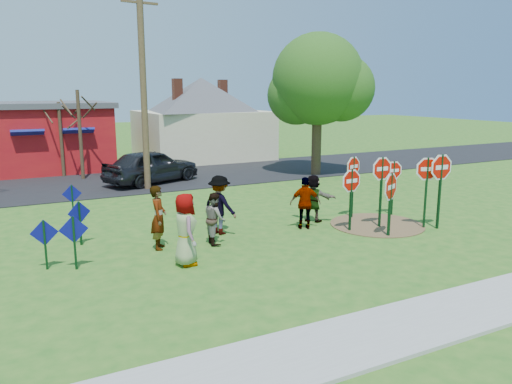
{
  "coord_description": "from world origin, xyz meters",
  "views": [
    {
      "loc": [
        -6.88,
        -13.87,
        4.58
      ],
      "look_at": [
        0.74,
        0.84,
        1.19
      ],
      "focal_mm": 35.0,
      "sensor_mm": 36.0,
      "label": 1
    }
  ],
  "objects_px": {
    "person_b": "(159,217)",
    "leafy_tree": "(320,84)",
    "stop_sign_c": "(427,176)",
    "suv": "(152,166)",
    "stop_sign_a": "(351,186)",
    "stop_sign_d": "(394,175)",
    "person_a": "(185,230)",
    "stop_sign_b": "(353,172)",
    "utility_pole": "(143,81)"
  },
  "relations": [
    {
      "from": "stop_sign_a",
      "to": "person_b",
      "type": "xyz_separation_m",
      "value": [
        -6.13,
        1.08,
        -0.57
      ]
    },
    {
      "from": "person_a",
      "to": "stop_sign_a",
      "type": "bearing_deg",
      "value": -79.97
    },
    {
      "from": "suv",
      "to": "stop_sign_a",
      "type": "bearing_deg",
      "value": 174.67
    },
    {
      "from": "stop_sign_a",
      "to": "suv",
      "type": "relative_size",
      "value": 0.45
    },
    {
      "from": "person_b",
      "to": "utility_pole",
      "type": "distance_m",
      "value": 10.07
    },
    {
      "from": "suv",
      "to": "leafy_tree",
      "type": "bearing_deg",
      "value": -122.08
    },
    {
      "from": "stop_sign_a",
      "to": "suv",
      "type": "distance_m",
      "value": 11.96
    },
    {
      "from": "stop_sign_d",
      "to": "suv",
      "type": "xyz_separation_m",
      "value": [
        -6.13,
        10.45,
        -0.65
      ]
    },
    {
      "from": "person_a",
      "to": "suv",
      "type": "height_order",
      "value": "person_a"
    },
    {
      "from": "stop_sign_c",
      "to": "stop_sign_d",
      "type": "distance_m",
      "value": 1.9
    },
    {
      "from": "person_a",
      "to": "leafy_tree",
      "type": "relative_size",
      "value": 0.26
    },
    {
      "from": "stop_sign_d",
      "to": "utility_pole",
      "type": "distance_m",
      "value": 11.81
    },
    {
      "from": "leafy_tree",
      "to": "person_b",
      "type": "bearing_deg",
      "value": -142.82
    },
    {
      "from": "suv",
      "to": "person_a",
      "type": "bearing_deg",
      "value": 146.41
    },
    {
      "from": "stop_sign_b",
      "to": "person_b",
      "type": "relative_size",
      "value": 1.27
    },
    {
      "from": "stop_sign_a",
      "to": "stop_sign_c",
      "type": "bearing_deg",
      "value": -23.59
    },
    {
      "from": "suv",
      "to": "person_b",
      "type": "bearing_deg",
      "value": 143.39
    },
    {
      "from": "stop_sign_c",
      "to": "utility_pole",
      "type": "bearing_deg",
      "value": 143.85
    },
    {
      "from": "stop_sign_c",
      "to": "person_b",
      "type": "xyz_separation_m",
      "value": [
        -8.58,
        1.94,
        -0.83
      ]
    },
    {
      "from": "stop_sign_a",
      "to": "person_a",
      "type": "distance_m",
      "value": 5.95
    },
    {
      "from": "utility_pole",
      "to": "leafy_tree",
      "type": "height_order",
      "value": "utility_pole"
    },
    {
      "from": "stop_sign_d",
      "to": "suv",
      "type": "bearing_deg",
      "value": 129.19
    },
    {
      "from": "stop_sign_d",
      "to": "leafy_tree",
      "type": "distance_m",
      "value": 9.86
    },
    {
      "from": "utility_pole",
      "to": "leafy_tree",
      "type": "xyz_separation_m",
      "value": [
        9.47,
        -0.19,
        -0.12
      ]
    },
    {
      "from": "stop_sign_c",
      "to": "suv",
      "type": "relative_size",
      "value": 0.52
    },
    {
      "from": "suv",
      "to": "utility_pole",
      "type": "relative_size",
      "value": 0.52
    },
    {
      "from": "person_b",
      "to": "stop_sign_a",
      "type": "bearing_deg",
      "value": -76.14
    },
    {
      "from": "stop_sign_d",
      "to": "person_b",
      "type": "xyz_separation_m",
      "value": [
        -8.85,
        0.08,
        -0.59
      ]
    },
    {
      "from": "suv",
      "to": "utility_pole",
      "type": "bearing_deg",
      "value": 134.57
    },
    {
      "from": "suv",
      "to": "leafy_tree",
      "type": "xyz_separation_m",
      "value": [
        8.86,
        -1.59,
        4.0
      ]
    },
    {
      "from": "person_a",
      "to": "utility_pole",
      "type": "relative_size",
      "value": 0.2
    },
    {
      "from": "person_b",
      "to": "leafy_tree",
      "type": "height_order",
      "value": "leafy_tree"
    },
    {
      "from": "stop_sign_d",
      "to": "utility_pole",
      "type": "xyz_separation_m",
      "value": [
        -6.73,
        9.06,
        3.47
      ]
    },
    {
      "from": "utility_pole",
      "to": "stop_sign_a",
      "type": "bearing_deg",
      "value": -68.22
    },
    {
      "from": "utility_pole",
      "to": "person_b",
      "type": "bearing_deg",
      "value": -103.24
    },
    {
      "from": "stop_sign_b",
      "to": "person_a",
      "type": "relative_size",
      "value": 1.23
    },
    {
      "from": "person_a",
      "to": "utility_pole",
      "type": "xyz_separation_m",
      "value": [
        1.88,
        10.65,
        4.03
      ]
    },
    {
      "from": "stop_sign_b",
      "to": "stop_sign_c",
      "type": "relative_size",
      "value": 0.94
    },
    {
      "from": "stop_sign_c",
      "to": "utility_pole",
      "type": "relative_size",
      "value": 0.27
    },
    {
      "from": "leafy_tree",
      "to": "person_a",
      "type": "bearing_deg",
      "value": -137.34
    },
    {
      "from": "stop_sign_c",
      "to": "leafy_tree",
      "type": "bearing_deg",
      "value": 97.58
    },
    {
      "from": "stop_sign_b",
      "to": "suv",
      "type": "distance_m",
      "value": 11.1
    },
    {
      "from": "stop_sign_a",
      "to": "utility_pole",
      "type": "height_order",
      "value": "utility_pole"
    },
    {
      "from": "stop_sign_a",
      "to": "person_a",
      "type": "xyz_separation_m",
      "value": [
        -5.9,
        -0.6,
        -0.54
      ]
    },
    {
      "from": "stop_sign_b",
      "to": "leafy_tree",
      "type": "distance_m",
      "value": 10.06
    },
    {
      "from": "suv",
      "to": "stop_sign_d",
      "type": "bearing_deg",
      "value": -171.54
    },
    {
      "from": "utility_pole",
      "to": "suv",
      "type": "bearing_deg",
      "value": 66.49
    },
    {
      "from": "suv",
      "to": "utility_pole",
      "type": "xyz_separation_m",
      "value": [
        -0.61,
        -1.39,
        4.12
      ]
    },
    {
      "from": "leafy_tree",
      "to": "stop_sign_b",
      "type": "bearing_deg",
      "value": -116.89
    },
    {
      "from": "stop_sign_a",
      "to": "person_b",
      "type": "height_order",
      "value": "stop_sign_a"
    }
  ]
}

